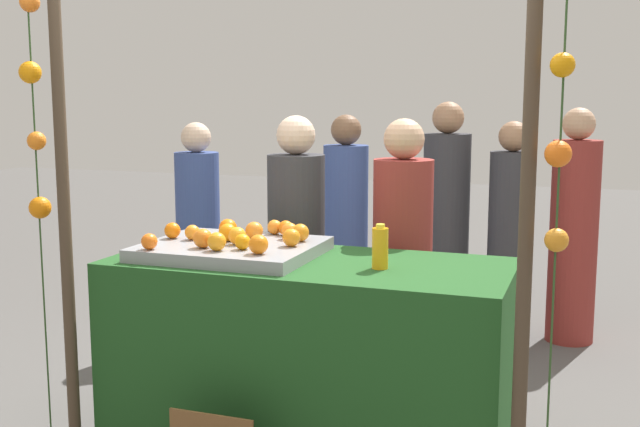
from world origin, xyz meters
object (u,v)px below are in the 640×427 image
(vendor_right, at_px, (402,277))
(stall_counter, at_px, (309,358))
(orange_1, at_px, (254,231))
(juice_bottle, at_px, (380,248))
(orange_0, at_px, (173,230))
(vendor_left, at_px, (296,268))

(vendor_right, bearing_deg, stall_counter, -112.59)
(orange_1, bearing_deg, vendor_right, 42.53)
(juice_bottle, bearing_deg, vendor_right, 95.89)
(vendor_right, bearing_deg, orange_0, -146.22)
(orange_0, relative_size, vendor_left, 0.05)
(orange_0, bearing_deg, stall_counter, -0.27)
(orange_1, height_order, juice_bottle, juice_bottle)
(stall_counter, xyz_separation_m, vendor_left, (-0.33, 0.68, 0.27))
(stall_counter, bearing_deg, orange_1, 161.05)
(juice_bottle, relative_size, vendor_right, 0.13)
(stall_counter, xyz_separation_m, juice_bottle, (0.35, -0.05, 0.57))
(orange_0, xyz_separation_m, orange_1, (0.39, 0.11, 0.00))
(juice_bottle, bearing_deg, stall_counter, 171.78)
(orange_0, height_order, juice_bottle, juice_bottle)
(orange_0, xyz_separation_m, juice_bottle, (1.07, -0.05, -0.01))
(juice_bottle, distance_m, vendor_right, 0.79)
(juice_bottle, distance_m, vendor_left, 1.04)
(stall_counter, relative_size, orange_1, 21.22)
(juice_bottle, bearing_deg, vendor_left, 133.15)
(orange_1, bearing_deg, juice_bottle, -13.51)
(orange_0, height_order, vendor_right, vendor_right)
(orange_1, height_order, vendor_left, vendor_left)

